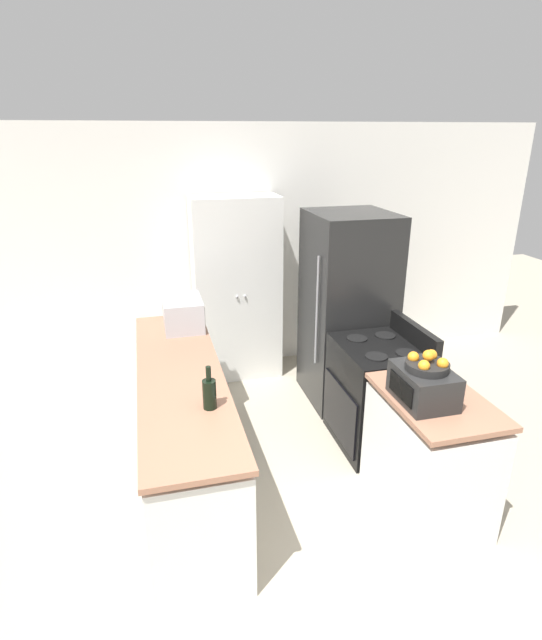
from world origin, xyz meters
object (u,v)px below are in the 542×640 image
(wine_bottle, at_px, (209,393))
(microwave, at_px, (183,313))
(fruit_bowl, at_px, (427,364))
(stove, at_px, (377,394))
(pantry_cabinet, at_px, (236,289))
(toaster_oven, at_px, (423,385))
(refrigerator, at_px, (347,310))

(wine_bottle, bearing_deg, microwave, 91.50)
(fruit_bowl, bearing_deg, stove, 81.35)
(pantry_cabinet, relative_size, microwave, 4.26)
(pantry_cabinet, distance_m, wine_bottle, 2.28)
(stove, height_order, wine_bottle, wine_bottle)
(microwave, relative_size, toaster_oven, 1.11)
(microwave, bearing_deg, pantry_cabinet, 51.86)
(wine_bottle, bearing_deg, fruit_bowl, -10.99)
(pantry_cabinet, height_order, stove, pantry_cabinet)
(wine_bottle, xyz_separation_m, fruit_bowl, (1.33, -0.26, 0.16))
(wine_bottle, xyz_separation_m, toaster_oven, (1.32, -0.25, 0.01))
(wine_bottle, bearing_deg, pantry_cabinet, 75.18)
(refrigerator, relative_size, microwave, 4.08)
(pantry_cabinet, distance_m, fruit_bowl, 2.58)
(pantry_cabinet, xyz_separation_m, toaster_oven, (0.74, -2.45, 0.05))
(refrigerator, height_order, wine_bottle, refrigerator)
(pantry_cabinet, distance_m, refrigerator, 1.20)
(refrigerator, bearing_deg, fruit_bowl, -95.90)
(stove, distance_m, fruit_bowl, 1.12)
(wine_bottle, height_order, toaster_oven, wine_bottle)
(microwave, bearing_deg, toaster_oven, -50.77)
(stove, distance_m, microwave, 1.79)
(microwave, height_order, toaster_oven, microwave)
(toaster_oven, bearing_deg, microwave, 129.23)
(pantry_cabinet, xyz_separation_m, stove, (0.88, -1.59, -0.50))
(pantry_cabinet, bearing_deg, microwave, -128.14)
(stove, xyz_separation_m, microwave, (-1.50, 0.80, 0.57))
(microwave, distance_m, fruit_bowl, 2.16)
(stove, height_order, microwave, microwave)
(refrigerator, distance_m, toaster_oven, 1.69)
(microwave, relative_size, fruit_bowl, 1.66)
(pantry_cabinet, height_order, microwave, pantry_cabinet)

